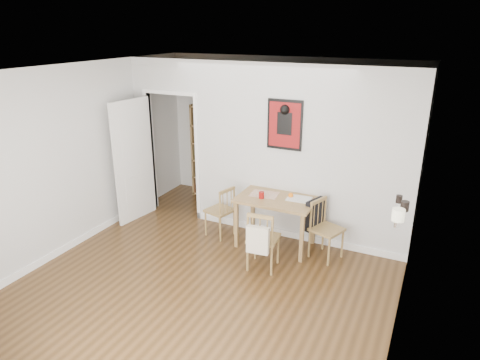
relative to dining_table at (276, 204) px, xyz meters
The scene contains 15 objects.
ground 1.29m from the dining_table, 112.63° to the right, with size 5.20×5.20×0.00m, color #53371B.
room_shell 0.78m from the dining_table, 134.90° to the left, with size 5.20×5.20×5.20m.
dining_table is the anchor object (origin of this frame).
chair_left 0.93m from the dining_table, behind, with size 0.49×0.49×0.81m.
chair_right 0.78m from the dining_table, ahead, with size 0.58×0.54×0.84m.
chair_front 0.70m from the dining_table, 83.47° to the right, with size 0.46×0.51×0.85m.
bookshelf 2.23m from the dining_table, 143.42° to the left, with size 0.73×0.29×1.74m.
fireplace 1.90m from the dining_table, 23.87° to the right, with size 0.45×1.25×1.16m.
red_glass 0.25m from the dining_table, 152.77° to the right, with size 0.08×0.08×0.10m, color maroon.
orange_fruit 0.24m from the dining_table, 29.32° to the left, with size 0.07×0.07×0.07m, color orange.
placemat 0.24m from the dining_table, 164.39° to the left, with size 0.40×0.30×0.00m, color beige.
notebook 0.34m from the dining_table, 16.64° to the left, with size 0.33×0.25×0.02m, color silver.
mantel_lamp 2.15m from the dining_table, 33.30° to the right, with size 0.12×0.12×0.20m.
ceramic_jar_a 1.95m from the dining_table, 21.09° to the right, with size 0.09×0.09×0.11m, color black.
ceramic_jar_b 1.81m from the dining_table, 15.44° to the right, with size 0.07×0.07×0.09m, color black.
Camera 1 is at (2.39, -4.31, 3.08)m, focal length 32.00 mm.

